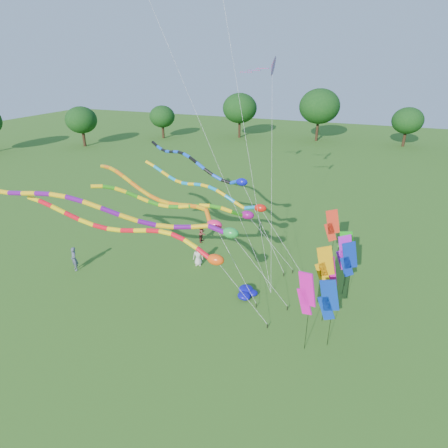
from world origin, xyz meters
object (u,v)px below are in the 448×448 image
at_px(blue_nylon_heap, 247,295).
at_px(person_b, 74,259).
at_px(tube_kite_orange, 168,200).
at_px(tube_kite_red, 144,235).
at_px(person_a, 198,256).
at_px(person_c, 203,233).

xyz_separation_m(blue_nylon_heap, person_b, (-12.85, -1.28, 0.70)).
xyz_separation_m(tube_kite_orange, blue_nylon_heap, (6.39, -1.67, -5.14)).
height_order(tube_kite_red, tube_kite_orange, tube_kite_orange).
bearing_deg(person_a, person_b, -173.08).
relative_size(blue_nylon_heap, person_a, 0.99).
bearing_deg(person_c, blue_nylon_heap, -139.61).
relative_size(tube_kite_red, tube_kite_orange, 1.08).
xyz_separation_m(tube_kite_red, person_a, (0.99, 5.22, -3.88)).
xyz_separation_m(tube_kite_red, blue_nylon_heap, (5.75, 2.51, -4.45)).
bearing_deg(blue_nylon_heap, person_a, 150.34).
bearing_deg(person_b, tube_kite_red, 21.88).
distance_m(tube_kite_red, person_b, 8.12).
height_order(tube_kite_orange, person_b, tube_kite_orange).
relative_size(person_a, person_c, 0.99).
bearing_deg(person_b, blue_nylon_heap, 37.36).
bearing_deg(tube_kite_orange, blue_nylon_heap, 4.09).
distance_m(tube_kite_orange, blue_nylon_heap, 8.37).
relative_size(tube_kite_red, person_a, 9.87).
distance_m(tube_kite_red, tube_kite_orange, 4.28).
height_order(tube_kite_red, person_c, tube_kite_red).
distance_m(tube_kite_red, person_c, 9.74).
bearing_deg(blue_nylon_heap, person_c, 133.54).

